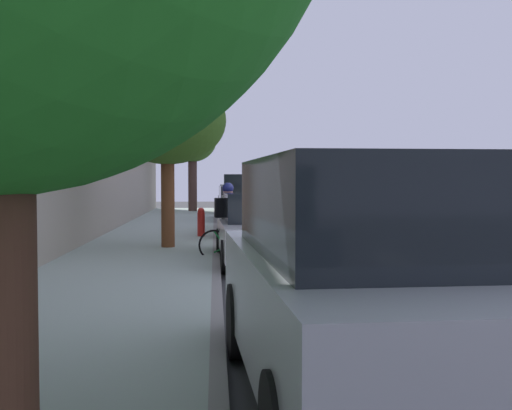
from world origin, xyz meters
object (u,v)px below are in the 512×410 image
at_px(bicycle_at_curb, 237,244).
at_px(fire_hydrant, 201,222).
at_px(street_tree_mid_block, 167,121).
at_px(parked_sedan_dark_blue_second, 239,204).
at_px(cyclist_with_backpack, 227,212).
at_px(parked_pickup_tan_mid, 253,208).
at_px(street_tree_near_cyclist, 192,140).
at_px(parked_sedan_black_nearest, 235,200).
at_px(parked_suv_silver_farthest, 364,279).
at_px(parked_sedan_white_far, 262,229).

xyz_separation_m(bicycle_at_curb, fire_hydrant, (0.89, -4.73, 0.18)).
bearing_deg(street_tree_mid_block, parked_sedan_dark_blue_second, -101.61).
bearing_deg(cyclist_with_backpack, parked_pickup_tan_mid, -99.59).
distance_m(street_tree_near_cyclist, street_tree_mid_block, 17.55).
bearing_deg(fire_hydrant, bicycle_at_curb, 100.71).
distance_m(parked_sedan_dark_blue_second, cyclist_with_backpack, 11.85).
distance_m(parked_sedan_black_nearest, bicycle_at_curb, 18.31).
distance_m(parked_suv_silver_farthest, fire_hydrant, 13.78).
height_order(parked_sedan_dark_blue_second, parked_suv_silver_farthest, parked_suv_silver_farthest).
bearing_deg(fire_hydrant, parked_sedan_dark_blue_second, -100.42).
relative_size(parked_sedan_black_nearest, parked_sedan_white_far, 0.99).
height_order(parked_sedan_dark_blue_second, parked_pickup_tan_mid, parked_pickup_tan_mid).
relative_size(parked_sedan_dark_blue_second, street_tree_mid_block, 1.06).
bearing_deg(parked_sedan_white_far, parked_sedan_dark_blue_second, -89.94).
height_order(parked_sedan_dark_blue_second, street_tree_near_cyclist, street_tree_near_cyclist).
bearing_deg(street_tree_mid_block, parked_suv_silver_farthest, 102.27).
bearing_deg(bicycle_at_curb, street_tree_mid_block, -48.17).
bearing_deg(parked_sedan_dark_blue_second, parked_suv_silver_farthest, 90.56).
height_order(parked_sedan_white_far, parked_suv_silver_farthest, parked_suv_silver_farthest).
xyz_separation_m(parked_sedan_white_far, bicycle_at_curb, (0.50, -0.50, -0.38)).
bearing_deg(parked_sedan_white_far, fire_hydrant, -75.02).
xyz_separation_m(parked_sedan_black_nearest, street_tree_mid_block, (2.21, 16.45, 2.48)).
height_order(cyclist_with_backpack, street_tree_near_cyclist, street_tree_near_cyclist).
xyz_separation_m(parked_sedan_dark_blue_second, parked_pickup_tan_mid, (-0.24, 6.15, 0.15)).
xyz_separation_m(parked_pickup_tan_mid, street_tree_mid_block, (2.38, 4.27, 2.33)).
bearing_deg(street_tree_near_cyclist, parked_suv_silver_farthest, 94.74).
distance_m(parked_suv_silver_farthest, street_tree_near_cyclist, 28.57).
height_order(parked_sedan_white_far, street_tree_near_cyclist, street_tree_near_cyclist).
bearing_deg(cyclist_with_backpack, parked_sedan_black_nearest, -92.50).
xyz_separation_m(cyclist_with_backpack, street_tree_near_cyclist, (1.43, -18.94, 2.77)).
height_order(bicycle_at_curb, cyclist_with_backpack, cyclist_with_backpack).
bearing_deg(parked_sedan_white_far, parked_sedan_black_nearest, -90.15).
bearing_deg(street_tree_mid_block, bicycle_at_curb, 131.83).
distance_m(parked_sedan_dark_blue_second, parked_pickup_tan_mid, 6.16).
distance_m(bicycle_at_curb, cyclist_with_backpack, 0.85).
height_order(parked_pickup_tan_mid, street_tree_mid_block, street_tree_mid_block).
xyz_separation_m(parked_pickup_tan_mid, parked_sedan_white_far, (0.23, 6.62, -0.15)).
bearing_deg(parked_sedan_white_far, parked_pickup_tan_mid, -91.99).
xyz_separation_m(parked_sedan_black_nearest, parked_suv_silver_farthest, (-0.14, 27.25, 0.27)).
bearing_deg(bicycle_at_curb, parked_pickup_tan_mid, -96.85).
xyz_separation_m(parked_sedan_black_nearest, parked_sedan_dark_blue_second, (0.06, 6.03, 0.00)).
relative_size(parked_sedan_black_nearest, parked_sedan_dark_blue_second, 0.99).
distance_m(parked_sedan_dark_blue_second, fire_hydrant, 7.67).
relative_size(parked_pickup_tan_mid, street_tree_near_cyclist, 1.08).
bearing_deg(parked_sedan_black_nearest, street_tree_near_cyclist, -26.25).
distance_m(parked_sedan_black_nearest, street_tree_mid_block, 16.78).
height_order(bicycle_at_curb, street_tree_near_cyclist, street_tree_near_cyclist).
bearing_deg(street_tree_mid_block, cyclist_with_backpack, 135.56).
bearing_deg(parked_sedan_dark_blue_second, bicycle_at_curb, 87.70).
bearing_deg(parked_pickup_tan_mid, parked_sedan_white_far, 88.01).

